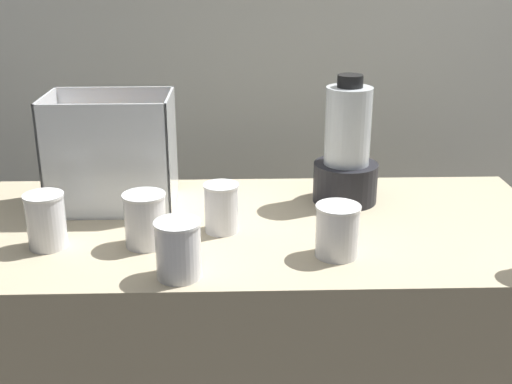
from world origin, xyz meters
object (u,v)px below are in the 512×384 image
at_px(juice_cup_carrot_left, 145,222).
at_px(juice_cup_orange_right, 222,211).
at_px(juice_cup_carrot_far_left, 46,223).
at_px(juice_cup_pomegranate_far_right, 337,234).
at_px(blender_pitcher, 347,154).
at_px(carrot_display_bin, 116,172).
at_px(juice_cup_pomegranate_middle, 178,252).

bearing_deg(juice_cup_carrot_left, juice_cup_orange_right, 23.76).
bearing_deg(juice_cup_carrot_far_left, juice_cup_pomegranate_far_right, -5.66).
height_order(blender_pitcher, juice_cup_carrot_left, blender_pitcher).
relative_size(juice_cup_orange_right, juice_cup_pomegranate_far_right, 1.00).
distance_m(carrot_display_bin, juice_cup_carrot_far_left, 0.27).
distance_m(carrot_display_bin, blender_pitcher, 0.58).
height_order(carrot_display_bin, blender_pitcher, blender_pitcher).
relative_size(juice_cup_carrot_far_left, juice_cup_carrot_left, 1.02).
bearing_deg(blender_pitcher, juice_cup_pomegranate_far_right, -101.98).
bearing_deg(juice_cup_orange_right, carrot_display_bin, 146.88).
bearing_deg(juice_cup_orange_right, juice_cup_pomegranate_far_right, -28.98).
xyz_separation_m(blender_pitcher, juice_cup_orange_right, (-0.31, -0.18, -0.08)).
distance_m(carrot_display_bin, juice_cup_pomegranate_middle, 0.44).
bearing_deg(juice_cup_carrot_far_left, juice_cup_pomegranate_middle, -26.51).
height_order(carrot_display_bin, juice_cup_orange_right, carrot_display_bin).
xyz_separation_m(carrot_display_bin, juice_cup_carrot_far_left, (-0.11, -0.25, -0.03)).
relative_size(blender_pitcher, juice_cup_pomegranate_middle, 2.77).
xyz_separation_m(blender_pitcher, juice_cup_carrot_far_left, (-0.68, -0.26, -0.07)).
height_order(juice_cup_carrot_left, juice_cup_orange_right, juice_cup_carrot_left).
xyz_separation_m(juice_cup_pomegranate_middle, juice_cup_pomegranate_far_right, (0.32, 0.09, -0.00)).
xyz_separation_m(blender_pitcher, juice_cup_carrot_left, (-0.47, -0.25, -0.07)).
height_order(juice_cup_carrot_far_left, juice_cup_orange_right, juice_cup_carrot_far_left).
xyz_separation_m(carrot_display_bin, juice_cup_carrot_left, (0.10, -0.24, -0.03)).
bearing_deg(carrot_display_bin, juice_cup_pomegranate_far_right, -31.18).
bearing_deg(juice_cup_carrot_far_left, juice_cup_orange_right, 11.18).
bearing_deg(carrot_display_bin, juice_cup_carrot_left, -67.21).
height_order(blender_pitcher, juice_cup_carrot_far_left, blender_pitcher).
xyz_separation_m(juice_cup_pomegranate_middle, juice_cup_orange_right, (0.08, 0.22, -0.00)).
bearing_deg(juice_cup_pomegranate_middle, blender_pitcher, 45.90).
relative_size(juice_cup_carrot_left, juice_cup_pomegranate_far_right, 1.06).
height_order(juice_cup_orange_right, juice_cup_pomegranate_far_right, same).
xyz_separation_m(blender_pitcher, juice_cup_pomegranate_middle, (-0.39, -0.40, -0.07)).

